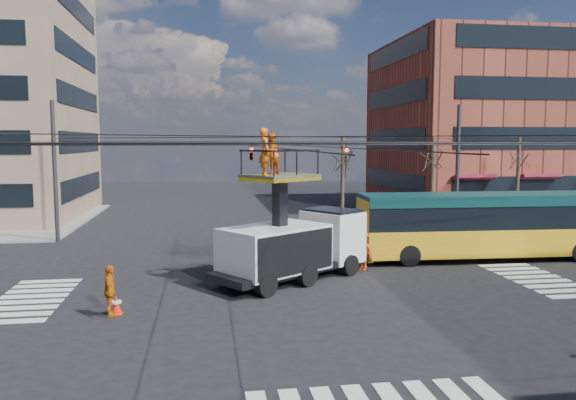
# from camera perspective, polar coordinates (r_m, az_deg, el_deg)

# --- Properties ---
(ground) EXTENTS (120.00, 120.00, 0.00)m
(ground) POSITION_cam_1_polar(r_m,az_deg,el_deg) (22.20, 1.36, -8.97)
(ground) COLOR black
(ground) RESTS_ON ground
(sidewalk_ne) EXTENTS (18.00, 18.00, 0.12)m
(sidewalk_ne) POSITION_cam_1_polar(r_m,az_deg,el_deg) (49.16, 21.70, -1.06)
(sidewalk_ne) COLOR slate
(sidewalk_ne) RESTS_ON ground
(crosswalks) EXTENTS (22.40, 22.40, 0.02)m
(crosswalks) POSITION_cam_1_polar(r_m,az_deg,el_deg) (22.20, 1.36, -8.95)
(crosswalks) COLOR silver
(crosswalks) RESTS_ON ground
(building_ne) EXTENTS (20.06, 16.06, 14.00)m
(building_ne) POSITION_cam_1_polar(r_m,az_deg,el_deg) (51.91, 21.28, 6.99)
(building_ne) COLOR brown
(building_ne) RESTS_ON ground
(overhead_network) EXTENTS (24.24, 24.24, 8.00)m
(overhead_network) POSITION_cam_1_polar(r_m,az_deg,el_deg) (21.88, 1.02, 2.21)
(overhead_network) COLOR #2D2D30
(overhead_network) RESTS_ON ground
(tree_a) EXTENTS (2.00, 2.00, 6.00)m
(tree_a) POSITION_cam_1_polar(r_m,az_deg,el_deg) (35.72, 5.58, 4.19)
(tree_a) COLOR #382B21
(tree_a) RESTS_ON ground
(tree_b) EXTENTS (2.00, 2.00, 6.00)m
(tree_b) POSITION_cam_1_polar(r_m,az_deg,el_deg) (37.63, 14.50, 4.12)
(tree_b) COLOR #382B21
(tree_b) RESTS_ON ground
(tree_c) EXTENTS (2.00, 2.00, 6.00)m
(tree_c) POSITION_cam_1_polar(r_m,az_deg,el_deg) (40.35, 22.39, 3.98)
(tree_c) COLOR #382B21
(tree_c) RESTS_ON ground
(utility_truck) EXTENTS (7.03, 5.95, 6.24)m
(utility_truck) POSITION_cam_1_polar(r_m,az_deg,el_deg) (23.18, 0.61, -3.19)
(utility_truck) COLOR black
(utility_truck) RESTS_ON ground
(city_bus) EXTENTS (13.08, 3.07, 3.20)m
(city_bus) POSITION_cam_1_polar(r_m,az_deg,el_deg) (29.08, 20.02, -2.29)
(city_bus) COLOR yellow
(city_bus) RESTS_ON ground
(traffic_cone) EXTENTS (0.36, 0.36, 0.65)m
(traffic_cone) POSITION_cam_1_polar(r_m,az_deg,el_deg) (19.79, -17.04, -10.13)
(traffic_cone) COLOR red
(traffic_cone) RESTS_ON ground
(worker_ground) EXTENTS (0.57, 1.06, 1.71)m
(worker_ground) POSITION_cam_1_polar(r_m,az_deg,el_deg) (19.46, -17.63, -8.81)
(worker_ground) COLOR #D06A0D
(worker_ground) RESTS_ON ground
(flagger) EXTENTS (1.19, 1.31, 1.77)m
(flagger) POSITION_cam_1_polar(r_m,az_deg,el_deg) (25.27, 7.59, -5.12)
(flagger) COLOR #DE410E
(flagger) RESTS_ON ground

